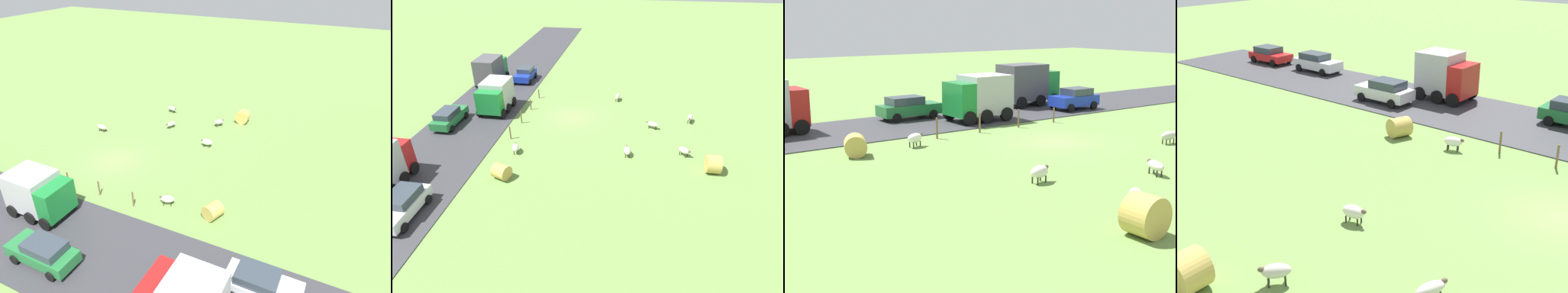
% 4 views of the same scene
% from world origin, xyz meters
% --- Properties ---
extents(ground_plane, '(160.00, 160.00, 0.00)m').
position_xyz_m(ground_plane, '(0.00, 0.00, 0.00)').
color(ground_plane, '#6B8E47').
extents(road_strip, '(8.00, 80.00, 0.06)m').
position_xyz_m(road_strip, '(9.94, 0.00, 0.03)').
color(road_strip, '#38383D').
rests_on(road_strip, ground_plane).
extents(sheep_0, '(0.83, 1.17, 0.79)m').
position_xyz_m(sheep_0, '(3.55, 7.46, 0.52)').
color(sheep_0, white).
rests_on(sheep_0, ground_plane).
extents(sheep_1, '(0.72, 1.17, 0.79)m').
position_xyz_m(sheep_1, '(-5.96, 6.47, 0.51)').
color(sheep_1, silver).
rests_on(sheep_1, ground_plane).
extents(sheep_2, '(1.29, 0.82, 0.69)m').
position_xyz_m(sheep_2, '(-8.11, 1.24, 0.47)').
color(sheep_2, silver).
rests_on(sheep_2, ground_plane).
extents(sheep_4, '(1.11, 1.05, 0.80)m').
position_xyz_m(sheep_4, '(-10.73, 5.76, 0.54)').
color(sheep_4, beige).
rests_on(sheep_4, ground_plane).
extents(sheep_5, '(0.58, 1.24, 0.74)m').
position_xyz_m(sheep_5, '(-4.23, -4.94, 0.49)').
color(sheep_5, beige).
rests_on(sheep_5, ground_plane).
extents(hay_bale_0, '(1.11, 1.47, 1.45)m').
position_xyz_m(hay_bale_0, '(-12.75, 7.77, 0.73)').
color(hay_bale_0, tan).
rests_on(hay_bale_0, ground_plane).
extents(hay_bale_1, '(1.54, 1.51, 1.17)m').
position_xyz_m(hay_bale_1, '(3.41, 11.10, 0.58)').
color(hay_bale_1, tan).
rests_on(hay_bale_1, ground_plane).
extents(fence_post_0, '(0.12, 0.12, 1.05)m').
position_xyz_m(fence_post_0, '(4.81, -4.25, 0.52)').
color(fence_post_0, brown).
rests_on(fence_post_0, ground_plane).
extents(fence_post_1, '(0.12, 0.12, 1.21)m').
position_xyz_m(fence_post_1, '(4.81, -1.08, 0.61)').
color(fence_post_1, brown).
rests_on(fence_post_1, ground_plane).
extents(fence_post_2, '(0.12, 0.12, 1.29)m').
position_xyz_m(fence_post_2, '(4.81, 2.09, 0.64)').
color(fence_post_2, brown).
rests_on(fence_post_2, ground_plane).
extents(fence_post_3, '(0.12, 0.12, 1.28)m').
position_xyz_m(fence_post_3, '(4.81, 5.25, 0.64)').
color(fence_post_3, brown).
rests_on(fence_post_3, ground_plane).
extents(truck_1, '(2.81, 4.83, 3.41)m').
position_xyz_m(truck_1, '(11.90, -7.72, 1.88)').
color(truck_1, '#197F33').
rests_on(truck_1, road_strip).
extents(truck_2, '(2.87, 4.36, 3.20)m').
position_xyz_m(truck_2, '(8.25, -0.27, 1.78)').
color(truck_2, '#197F33').
rests_on(truck_2, road_strip).
extents(car_2, '(2.01, 4.48, 1.63)m').
position_xyz_m(car_2, '(11.66, 3.53, 0.91)').
color(car_2, '#237238').
rests_on(car_2, road_strip).
extents(car_3, '(2.16, 3.82, 1.68)m').
position_xyz_m(car_3, '(8.03, -9.42, 0.93)').
color(car_3, '#1933B2').
rests_on(car_3, road_strip).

